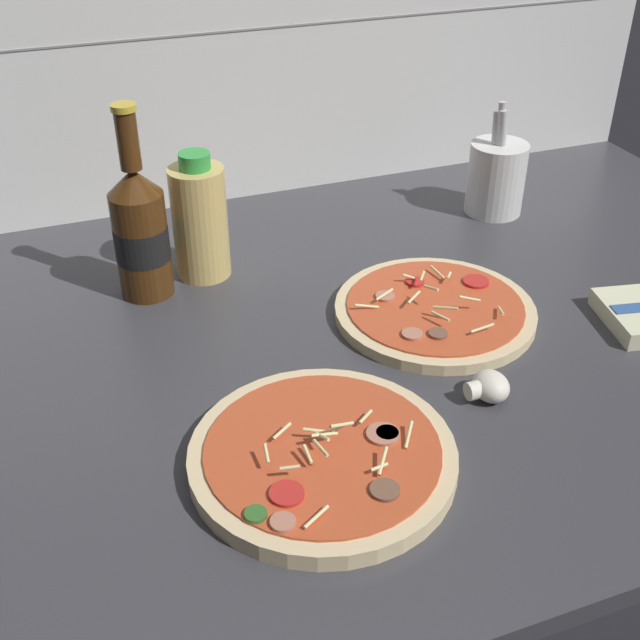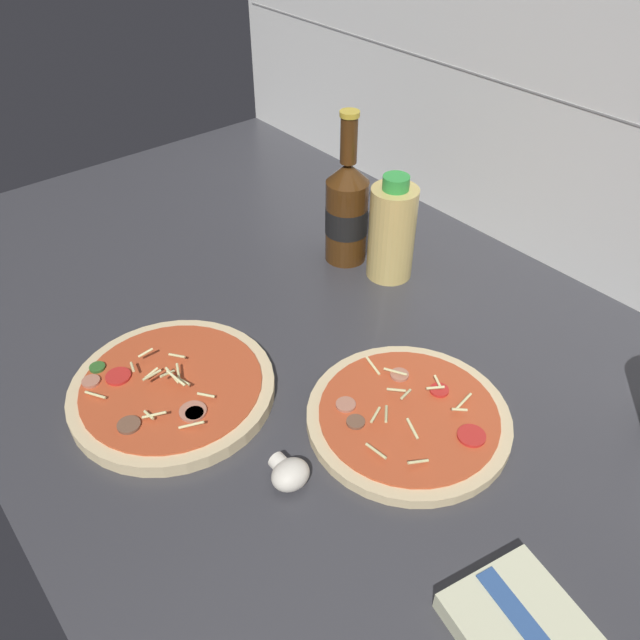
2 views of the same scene
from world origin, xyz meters
The scene contains 7 objects.
counter_slab centered at (0.00, 0.00, 1.25)cm, with size 160.00×90.00×2.50cm.
tile_backsplash centered at (0.00, 45.50, 30.00)cm, with size 160.00×1.13×60.00cm.
pizza_near centered at (-5.58, -21.06, 3.62)cm, with size 27.52×27.52×5.41cm.
pizza_far centered at (18.15, -0.21, 3.39)cm, with size 26.37×26.37×4.94cm.
beer_bottle centered at (-16.07, 19.44, 11.95)cm, with size 7.30×7.30×26.41cm.
oil_bottle centered at (-7.55, 21.81, 10.85)cm, with size 7.71×7.71×18.16cm.
mushroom_left centered at (15.81, -17.57, 4.17)cm, with size 5.00×4.76×3.34cm.
Camera 2 is at (52.78, -43.57, 64.00)cm, focal length 35.00 mm.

